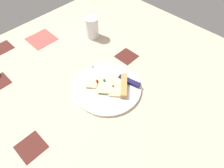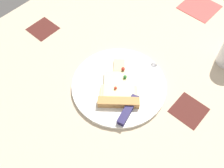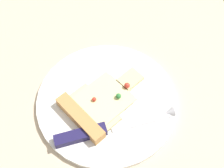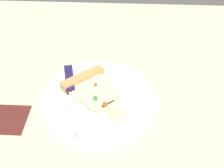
# 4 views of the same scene
# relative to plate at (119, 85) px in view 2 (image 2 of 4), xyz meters

# --- Properties ---
(ground_plane) EXTENTS (1.21, 1.21, 0.03)m
(ground_plane) POSITION_rel_plate_xyz_m (-0.07, -0.07, -0.02)
(ground_plane) COLOR #C6B293
(ground_plane) RESTS_ON ground
(plate) EXTENTS (0.29, 0.29, 0.01)m
(plate) POSITION_rel_plate_xyz_m (0.00, 0.00, 0.00)
(plate) COLOR white
(plate) RESTS_ON ground_plane
(pizza_slice) EXTENTS (0.17, 0.18, 0.02)m
(pizza_slice) POSITION_rel_plate_xyz_m (-0.02, 0.02, 0.01)
(pizza_slice) COLOR beige
(pizza_slice) RESTS_ON plate
(knife) EXTENTS (0.08, 0.24, 0.02)m
(knife) POSITION_rel_plate_xyz_m (-0.07, 0.01, 0.01)
(knife) COLOR silver
(knife) RESTS_ON plate
(napkin) EXTENTS (0.13, 0.13, 0.00)m
(napkin) POSITION_rel_plate_xyz_m (0.01, -0.49, -0.00)
(napkin) COLOR #E54C47
(napkin) RESTS_ON ground_plane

